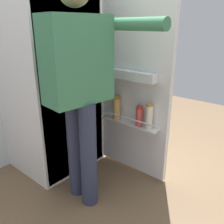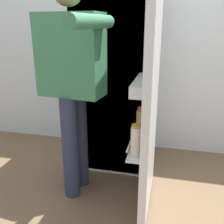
# 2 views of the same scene
# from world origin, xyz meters

# --- Properties ---
(ground_plane) EXTENTS (5.82, 5.82, 0.00)m
(ground_plane) POSITION_xyz_m (0.00, 0.00, 0.00)
(ground_plane) COLOR brown
(kitchen_wall) EXTENTS (4.40, 0.10, 2.44)m
(kitchen_wall) POSITION_xyz_m (0.00, 0.92, 1.22)
(kitchen_wall) COLOR silver
(kitchen_wall) RESTS_ON ground_plane
(refrigerator) EXTENTS (0.74, 1.30, 1.80)m
(refrigerator) POSITION_xyz_m (0.03, 0.51, 0.90)
(refrigerator) COLOR white
(refrigerator) RESTS_ON ground_plane
(person) EXTENTS (0.54, 0.78, 1.58)m
(person) POSITION_xyz_m (-0.19, -0.03, 0.95)
(person) COLOR #2D334C
(person) RESTS_ON ground_plane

